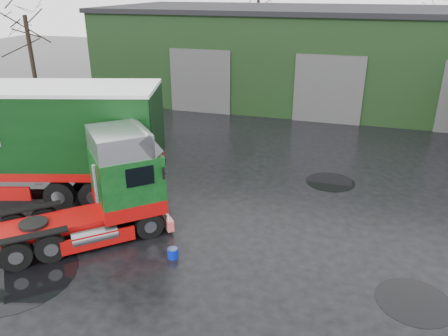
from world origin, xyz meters
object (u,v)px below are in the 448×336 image
Objects in this scene: hero_tractor at (76,189)px; tree_left at (29,43)px; warehouse at (337,55)px; tree_back_a at (258,19)px; tree_back_b at (442,35)px; wash_bucket at (173,253)px.

hero_tractor is 0.68× the size of tree_left.
tree_back_a reaches higher than warehouse.
tree_left is 32.45m from tree_back_b.
tree_back_a is (-8.00, 10.00, 1.59)m from warehouse.
wash_bucket is 21.40m from tree_left.
hero_tractor is 34.89m from tree_back_b.
tree_back_a reaches higher than wash_bucket.
wash_bucket is 32.53m from tree_back_a.
tree_back_a is (-1.50, 31.67, 2.96)m from hero_tractor.
wash_bucket is at bearing -109.39° from tree_back_b.
tree_back_b is (11.21, 31.85, 3.59)m from wash_bucket.
tree_left is at bearing -157.17° from warehouse.
warehouse is 4.32× the size of tree_back_b.
warehouse is 20.64m from tree_left.
tree_back_b reaches higher than wash_bucket.
tree_back_b is at bearing 112.70° from hero_tractor.
tree_back_b is (16.00, 0.00, -1.00)m from tree_back_a.
tree_left is (-12.50, 13.67, 2.46)m from hero_tractor.
tree_back_a reaches higher than tree_left.
tree_back_b is (8.00, 10.00, 0.59)m from warehouse.
tree_back_b is at bearing 51.34° from warehouse.
hero_tractor is at bearing -114.60° from tree_back_b.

